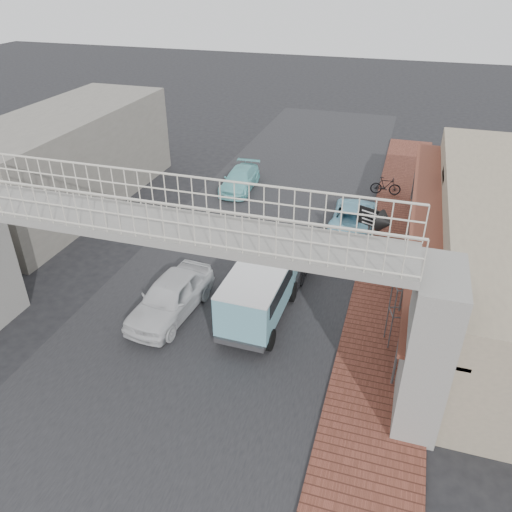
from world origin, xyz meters
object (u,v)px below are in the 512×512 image
Objects in this scene: motorcycle_near at (378,253)px; street_clock at (405,280)px; angkot_van at (258,290)px; motorcycle_far at (386,186)px; angkot_curb at (354,216)px; white_hatchback at (170,297)px; arrow_sign at (384,223)px; angkot_far at (240,179)px; dark_sedan at (295,254)px.

street_clock reaches higher than motorcycle_near.
angkot_van reaches higher than motorcycle_far.
angkot_curb is at bearing 76.03° from angkot_van.
arrow_sign is (7.24, 5.58, 1.52)m from white_hatchback.
motorcycle_near is at bearing 113.99° from angkot_curb.
angkot_far is 2.42× the size of motorcycle_far.
motorcycle_far is at bearing 7.80° from angkot_far.
dark_sedan is 9.69m from motorcycle_far.
motorcycle_far is (3.58, 13.20, -0.75)m from angkot_van.
angkot_curb is 1.09× the size of angkot_far.
arrow_sign reaches higher than motorcycle_far.
angkot_curb is 2.33× the size of motorcycle_near.
street_clock reaches higher than motorcycle_far.
motorcycle_far is at bearing 116.55° from arrow_sign.
angkot_far is 1.30× the size of street_clock.
angkot_far is at bearing 166.21° from arrow_sign.
arrow_sign is at bearing 52.72° from angkot_van.
white_hatchback reaches higher than motorcycle_far.
white_hatchback is 3.39m from angkot_van.
angkot_curb is (5.64, 9.34, -0.13)m from white_hatchback.
street_clock is at bearing 9.60° from white_hatchback.
street_clock is 5.07m from arrow_sign.
angkot_van is 5.18m from street_clock.
white_hatchback is 9.27m from arrow_sign.
white_hatchback is at bearing -85.92° from angkot_far.
street_clock is (8.28, 0.64, 1.98)m from white_hatchback.
angkot_van is at bearing 160.68° from motorcycle_far.
arrow_sign reaches higher than dark_sedan.
white_hatchback is 15.40m from motorcycle_far.
white_hatchback is 8.54m from street_clock.
angkot_far is at bearing 96.18° from motorcycle_far.
dark_sedan is 0.98× the size of angkot_van.
street_clock is (1.09, -5.29, 2.13)m from motorcycle_near.
arrow_sign is at bearing -40.26° from angkot_far.
street_clock is at bearing -54.19° from arrow_sign.
motorcycle_near is at bearing 84.39° from street_clock.
angkot_curb is 1.03× the size of angkot_van.
dark_sedan is 4.11m from angkot_van.
dark_sedan reaches higher than angkot_far.
motorcycle_far is at bearing -105.70° from angkot_curb.
street_clock is (4.99, 0.05, 1.38)m from angkot_van.
dark_sedan is at bearing 156.94° from motorcycle_far.
motorcycle_near is at bearing 178.18° from motorcycle_far.
white_hatchback is 12.36m from angkot_far.
white_hatchback is at bearing 58.52° from angkot_curb.
arrow_sign is (8.66, -6.70, 1.69)m from angkot_far.
angkot_far is 10.70m from motorcycle_near.
angkot_curb is 4.41m from arrow_sign.
street_clock is at bearing -178.01° from motorcycle_far.
white_hatchback is 1.04× the size of dark_sedan.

